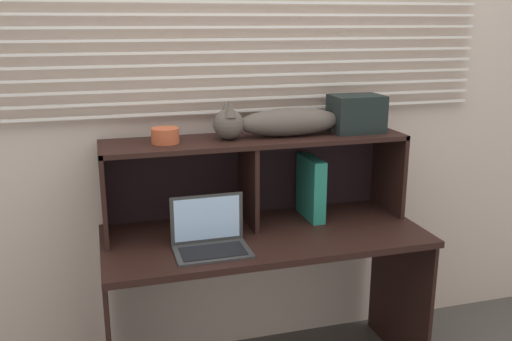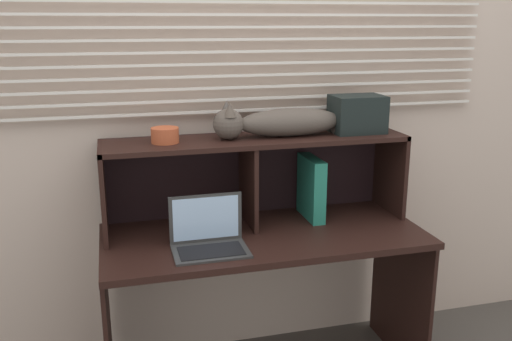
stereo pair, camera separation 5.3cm
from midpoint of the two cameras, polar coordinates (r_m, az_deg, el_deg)
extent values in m
cube|color=beige|center=(2.73, -0.59, 6.12)|extent=(4.40, 0.04, 2.50)
cube|color=silver|center=(2.68, -0.32, 6.21)|extent=(2.44, 0.02, 0.01)
cube|color=silver|center=(2.68, -0.33, 7.39)|extent=(2.44, 0.02, 0.01)
cube|color=silver|center=(2.67, -0.33, 8.56)|extent=(2.44, 0.02, 0.01)
cube|color=silver|center=(2.66, -0.33, 9.75)|extent=(2.44, 0.02, 0.01)
cube|color=silver|center=(2.66, -0.33, 10.93)|extent=(2.44, 0.02, 0.01)
cube|color=silver|center=(2.66, -0.33, 12.12)|extent=(2.44, 0.02, 0.01)
cube|color=silver|center=(2.65, -0.34, 13.32)|extent=(2.44, 0.02, 0.01)
cube|color=silver|center=(2.65, -0.34, 14.51)|extent=(2.44, 0.02, 0.01)
cube|color=silver|center=(2.65, -0.34, 15.71)|extent=(2.44, 0.02, 0.01)
cube|color=silver|center=(2.65, -0.34, 16.90)|extent=(2.44, 0.02, 0.01)
cube|color=black|center=(2.54, 1.46, -6.75)|extent=(1.45, 0.63, 0.03)
cube|color=black|center=(2.62, -14.40, -15.68)|extent=(0.02, 0.57, 0.72)
cube|color=black|center=(2.96, 15.11, -11.91)|extent=(0.02, 0.57, 0.72)
cube|color=black|center=(2.55, 0.60, 3.14)|extent=(1.41, 0.32, 0.02)
cube|color=black|center=(2.51, -14.85, -2.17)|extent=(0.02, 0.32, 0.41)
cube|color=black|center=(2.86, 14.11, -0.03)|extent=(0.02, 0.32, 0.41)
cube|color=black|center=(2.59, -0.22, -1.36)|extent=(0.02, 0.31, 0.39)
cube|color=black|center=(2.75, -0.29, -0.18)|extent=(1.41, 0.01, 0.41)
ellipsoid|color=#504740|center=(2.58, 4.11, 4.97)|extent=(0.50, 0.15, 0.13)
sphere|color=#504740|center=(2.50, -2.26, 4.78)|extent=(0.14, 0.14, 0.14)
cone|color=#51463E|center=(2.46, -2.09, 6.24)|extent=(0.06, 0.06, 0.06)
cone|color=#4F4844|center=(2.53, -2.45, 6.48)|extent=(0.06, 0.06, 0.06)
cylinder|color=#504740|center=(2.72, 10.85, 4.42)|extent=(0.25, 0.05, 0.05)
cube|color=#333333|center=(2.33, -4.02, -8.28)|extent=(0.31, 0.21, 0.01)
cube|color=#333333|center=(2.39, -4.54, -4.89)|extent=(0.31, 0.01, 0.21)
cube|color=#ADD1F9|center=(2.38, -4.52, -4.92)|extent=(0.28, 0.00, 0.19)
cube|color=black|center=(2.32, -3.97, -8.23)|extent=(0.27, 0.15, 0.00)
cube|color=#237C67|center=(2.70, 6.25, -1.78)|extent=(0.06, 0.24, 0.30)
cube|color=brown|center=(2.60, -5.45, -5.74)|extent=(0.15, 0.25, 0.02)
cube|color=tan|center=(2.60, -5.65, -5.37)|extent=(0.15, 0.25, 0.01)
cylinder|color=#B64F2E|center=(2.47, -8.72, 3.60)|extent=(0.12, 0.12, 0.07)
cube|color=black|center=(2.71, 10.91, 5.72)|extent=(0.24, 0.18, 0.18)
camera|label=1|loc=(0.03, -89.41, 0.16)|focal=38.96mm
camera|label=2|loc=(0.03, 90.59, -0.16)|focal=38.96mm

